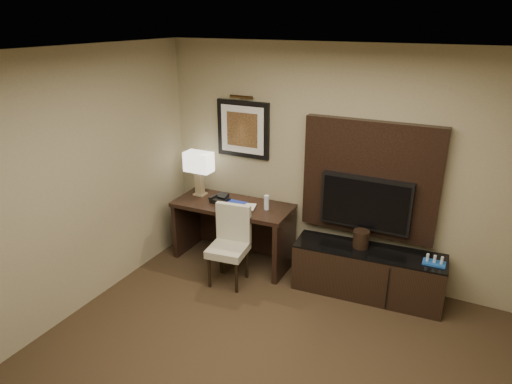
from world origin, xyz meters
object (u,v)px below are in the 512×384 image
Objects in this scene: desk at (233,232)px; ice_bucket at (361,239)px; desk_chair at (228,249)px; table_lamp at (199,175)px; tv at (365,203)px; water_bottle at (267,203)px; minibar_tray at (434,261)px; credenza at (367,272)px; desk_phone at (220,198)px.

desk is 1.62m from ice_bucket.
desk_chair is 1.64× the size of table_lamp.
desk_chair is at bearing -153.75° from tv.
tv is at bearing 4.72° from desk.
water_bottle is 0.91× the size of ice_bucket.
desk reaches higher than minibar_tray.
credenza is 3.05× the size of table_lamp.
desk_chair is (0.20, -0.49, 0.04)m from desk.
table_lamp reaches higher than desk_phone.
credenza is 9.13× the size of water_bottle.
ice_bucket is at bearing 178.03° from minibar_tray.
minibar_tray is at bearing -1.97° from ice_bucket.
table_lamp reaches higher than desk_chair.
tv reaches higher than desk_chair.
minibar_tray is at bearing -0.79° from water_bottle.
ice_bucket is (1.60, 0.03, 0.26)m from desk.
credenza is at bearing -55.32° from tv.
credenza is at bearing 8.39° from desk_phone.
minibar_tray is (0.67, 0.00, 0.32)m from credenza.
desk_chair reaches higher than desk.
water_bottle is (-1.13, -0.16, -0.14)m from tv.
desk is at bearing -173.14° from tv.
table_lamp is at bearing 173.67° from credenza.
desk_chair is 4.42× the size of desk_phone.
desk_phone is at bearing -179.46° from minibar_tray.
ice_bucket is at bearing 0.01° from water_bottle.
ice_bucket is at bearing 161.10° from credenza.
credenza is at bearing -1.26° from water_bottle.
desk_phone is 1.01× the size of ice_bucket.
table_lamp is at bearing 178.67° from ice_bucket.
desk_chair is at bearing -166.40° from credenza.
desk is 0.85m from table_lamp.
desk_chair is 1.51m from ice_bucket.
water_bottle reaches higher than minibar_tray.
credenza is 8.20× the size of desk_phone.
desk_phone is (-1.88, -0.02, 0.56)m from credenza.
credenza is 1.85× the size of desk_chair.
tv is 5.05× the size of desk_phone.
tv is at bearing 166.73° from minibar_tray.
tv is 5.63× the size of water_bottle.
water_bottle is at bearing -179.99° from ice_bucket.
water_bottle is 1.18m from ice_bucket.
table_lamp is 0.43m from desk_phone.
tv is 1.88× the size of table_lamp.
desk_chair is at bearing -69.35° from desk.
tv is 1.15m from water_bottle.
water_bottle reaches higher than desk_phone.
minibar_tray reaches higher than credenza.
tv and table_lamp have the same top height.
table_lamp is at bearing 169.52° from desk.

